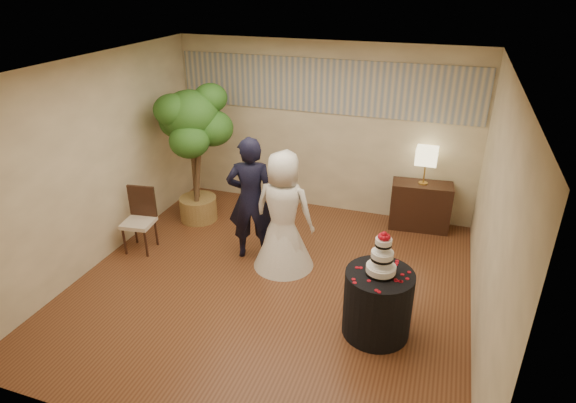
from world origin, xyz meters
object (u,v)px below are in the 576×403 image
(console, at_px, (420,206))
(ficus_tree, at_px, (194,155))
(cake_table, at_px, (377,303))
(bride, at_px, (283,211))
(wedding_cake, at_px, (382,253))
(table_lamp, at_px, (425,166))
(side_chair, at_px, (138,221))
(groom, at_px, (251,199))

(console, height_order, ficus_tree, ficus_tree)
(ficus_tree, bearing_deg, cake_table, -29.54)
(bride, distance_m, cake_table, 1.81)
(wedding_cake, distance_m, ficus_tree, 3.73)
(bride, height_order, table_lamp, bride)
(ficus_tree, height_order, side_chair, ficus_tree)
(table_lamp, height_order, ficus_tree, ficus_tree)
(wedding_cake, height_order, side_chair, wedding_cake)
(wedding_cake, bearing_deg, cake_table, 0.00)
(groom, xyz_separation_m, wedding_cake, (1.97, -1.08, 0.15))
(groom, relative_size, cake_table, 2.26)
(console, distance_m, table_lamp, 0.67)
(wedding_cake, relative_size, side_chair, 0.55)
(groom, xyz_separation_m, console, (2.20, 1.63, -0.51))
(ficus_tree, bearing_deg, side_chair, -106.42)
(wedding_cake, xyz_separation_m, ficus_tree, (-3.24, 1.84, 0.08))
(groom, bearing_deg, cake_table, 133.30)
(side_chair, bearing_deg, ficus_tree, 66.24)
(table_lamp, bearing_deg, ficus_tree, -165.91)
(groom, relative_size, side_chair, 1.90)
(console, xyz_separation_m, side_chair, (-3.82, -2.02, 0.09))
(ficus_tree, bearing_deg, table_lamp, 14.09)
(bride, height_order, ficus_tree, ficus_tree)
(cake_table, relative_size, console, 0.86)
(wedding_cake, bearing_deg, groom, 151.13)
(console, bearing_deg, side_chair, -157.22)
(wedding_cake, distance_m, side_chair, 3.69)
(wedding_cake, bearing_deg, bride, 146.00)
(groom, bearing_deg, side_chair, -4.24)
(ficus_tree, bearing_deg, console, 14.09)
(groom, xyz_separation_m, side_chair, (-1.62, -0.39, -0.42))
(cake_table, distance_m, table_lamp, 2.80)
(console, distance_m, side_chair, 4.32)
(console, bearing_deg, ficus_tree, -170.99)
(ficus_tree, relative_size, side_chair, 2.40)
(bride, relative_size, wedding_cake, 3.26)
(groom, height_order, table_lamp, groom)
(bride, bearing_deg, console, -133.37)
(cake_table, xyz_separation_m, table_lamp, (0.24, 2.71, 0.66))
(bride, relative_size, side_chair, 1.78)
(table_lamp, bearing_deg, cake_table, -94.96)
(cake_table, relative_size, ficus_tree, 0.35)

